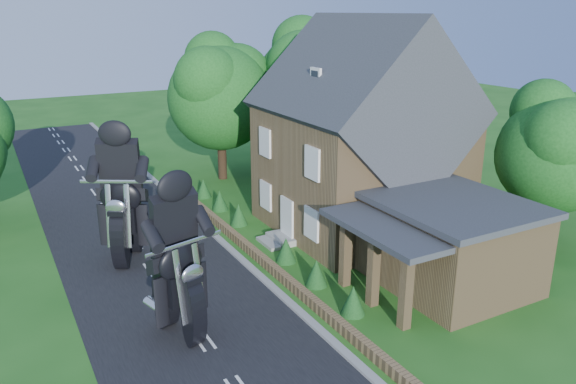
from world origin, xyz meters
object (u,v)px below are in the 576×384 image
annex (448,242)px  motorcycle_follow (127,241)px  garden_wall (255,253)px  motorcycle_lead (180,313)px  house (361,141)px

annex → motorcycle_follow: (-10.52, 8.17, -0.84)m
garden_wall → motorcycle_lead: 6.59m
garden_wall → house: 7.52m
garden_wall → motorcycle_follow: size_ratio=11.04×
house → annex: bearing=-95.2°
motorcycle_lead → garden_wall: bearing=-153.0°
annex → motorcycle_follow: 13.35m
garden_wall → motorcycle_lead: bearing=-137.6°
motorcycle_lead → motorcycle_follow: bearing=-104.4°
garden_wall → annex: size_ratio=3.12×
house → annex: size_ratio=1.45×
garden_wall → motorcycle_follow: motorcycle_follow is taller
garden_wall → motorcycle_lead: motorcycle_lead is taller
house → motorcycle_follow: 11.74m
motorcycle_lead → house: bearing=-169.2°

